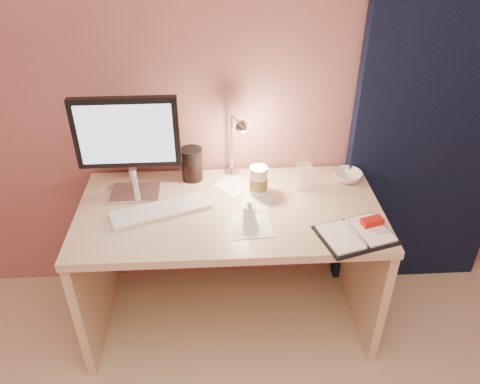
{
  "coord_description": "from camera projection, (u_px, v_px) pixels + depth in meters",
  "views": [
    {
      "loc": [
        -0.05,
        -0.37,
        1.98
      ],
      "look_at": [
        0.05,
        1.33,
        0.85
      ],
      "focal_mm": 35.0,
      "sensor_mm": 36.0,
      "label": 1
    }
  ],
  "objects": [
    {
      "name": "planner",
      "position": [
        357.0,
        233.0,
        1.98
      ],
      "size": [
        0.36,
        0.3,
        0.05
      ],
      "rotation": [
        0.0,
        0.0,
        0.28
      ],
      "color": "black",
      "rests_on": "desk"
    },
    {
      "name": "desk_lamp",
      "position": [
        226.0,
        143.0,
        2.22
      ],
      "size": [
        0.13,
        0.21,
        0.34
      ],
      "rotation": [
        0.0,
        0.0,
        0.37
      ],
      "color": "silver",
      "rests_on": "desk"
    },
    {
      "name": "keyboard",
      "position": [
        161.0,
        210.0,
        2.12
      ],
      "size": [
        0.47,
        0.28,
        0.02
      ],
      "primitive_type": "cube",
      "rotation": [
        0.0,
        0.0,
        0.36
      ],
      "color": "white",
      "rests_on": "desk"
    },
    {
      "name": "paper_c",
      "position": [
        235.0,
        185.0,
        2.31
      ],
      "size": [
        0.23,
        0.23,
        0.0
      ],
      "primitive_type": "cube",
      "rotation": [
        0.0,
        0.0,
        0.78
      ],
      "color": "white",
      "rests_on": "desk"
    },
    {
      "name": "clear_cup",
      "position": [
        303.0,
        177.0,
        2.26
      ],
      "size": [
        0.08,
        0.08,
        0.13
      ],
      "primitive_type": "cylinder",
      "color": "white",
      "rests_on": "desk"
    },
    {
      "name": "coffee_cup",
      "position": [
        258.0,
        181.0,
        2.22
      ],
      "size": [
        0.09,
        0.09,
        0.14
      ],
      "color": "white",
      "rests_on": "desk"
    },
    {
      "name": "paper_b",
      "position": [
        257.0,
        201.0,
        2.2
      ],
      "size": [
        0.17,
        0.17,
        0.0
      ],
      "primitive_type": "cube",
      "rotation": [
        0.0,
        0.0,
        -0.32
      ],
      "color": "white",
      "rests_on": "desk"
    },
    {
      "name": "dark_jar",
      "position": [
        192.0,
        166.0,
        2.33
      ],
      "size": [
        0.11,
        0.11,
        0.15
      ],
      "primitive_type": "cylinder",
      "color": "black",
      "rests_on": "desk"
    },
    {
      "name": "paper_a",
      "position": [
        251.0,
        226.0,
        2.04
      ],
      "size": [
        0.19,
        0.19,
        0.0
      ],
      "primitive_type": "cube",
      "rotation": [
        0.0,
        0.0,
        0.08
      ],
      "color": "white",
      "rests_on": "desk"
    },
    {
      "name": "room",
      "position": [
        425.0,
        95.0,
        2.23
      ],
      "size": [
        3.5,
        3.5,
        3.5
      ],
      "color": "#C6B28E",
      "rests_on": "ground"
    },
    {
      "name": "lotion_bottle",
      "position": [
        249.0,
        210.0,
        2.05
      ],
      "size": [
        0.06,
        0.06,
        0.11
      ],
      "primitive_type": "imported",
      "rotation": [
        0.0,
        0.0,
        -0.16
      ],
      "color": "white",
      "rests_on": "desk"
    },
    {
      "name": "bowl",
      "position": [
        347.0,
        176.0,
        2.34
      ],
      "size": [
        0.19,
        0.19,
        0.04
      ],
      "primitive_type": "imported",
      "rotation": [
        0.0,
        0.0,
        -0.43
      ],
      "color": "white",
      "rests_on": "desk"
    },
    {
      "name": "desk",
      "position": [
        230.0,
        236.0,
        2.34
      ],
      "size": [
        1.4,
        0.7,
        0.73
      ],
      "color": "beige",
      "rests_on": "ground"
    },
    {
      "name": "monitor",
      "position": [
        128.0,
        139.0,
        2.08
      ],
      "size": [
        0.47,
        0.17,
        0.5
      ],
      "rotation": [
        0.0,
        0.0,
        0.01
      ],
      "color": "silver",
      "rests_on": "desk"
    }
  ]
}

